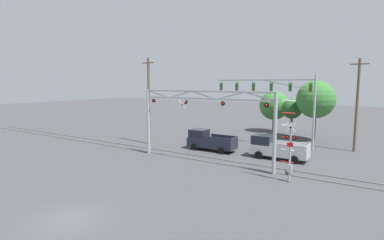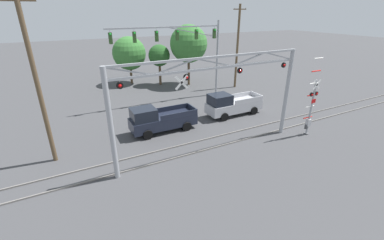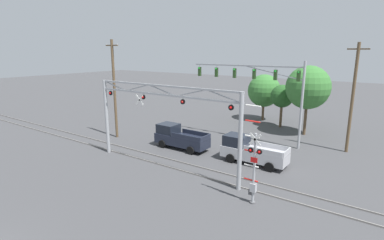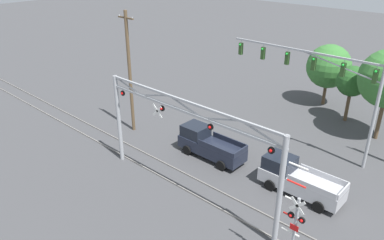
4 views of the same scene
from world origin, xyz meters
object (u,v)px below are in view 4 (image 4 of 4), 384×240
at_px(pickup_truck_lead, 208,144).
at_px(traffic_signal_span, 328,79).
at_px(crossing_signal_mast, 293,236).
at_px(utility_pole_left, 130,72).
at_px(background_tree_far_left_verge, 352,82).
at_px(crossing_gantry, 185,135).
at_px(pickup_truck_following, 297,179).
at_px(background_tree_beyond_span, 329,66).

bearing_deg(pickup_truck_lead, traffic_signal_span, 47.25).
xyz_separation_m(crossing_signal_mast, utility_pole_left, (-18.34, 5.13, 3.08)).
xyz_separation_m(pickup_truck_lead, utility_pole_left, (-7.93, -0.94, 4.33)).
xyz_separation_m(traffic_signal_span, background_tree_far_left_verge, (-0.65, 7.29, -2.24)).
xyz_separation_m(crossing_gantry, pickup_truck_lead, (-2.11, 4.83, -3.39)).
relative_size(pickup_truck_following, background_tree_beyond_span, 0.89).
xyz_separation_m(pickup_truck_lead, background_tree_beyond_span, (2.06, 16.23, 3.01)).
bearing_deg(crossing_signal_mast, utility_pole_left, 164.38).
distance_m(utility_pole_left, background_tree_far_left_verge, 19.90).
bearing_deg(background_tree_beyond_span, pickup_truck_lead, -97.22).
height_order(crossing_gantry, traffic_signal_span, traffic_signal_span).
bearing_deg(background_tree_far_left_verge, background_tree_beyond_span, 143.72).
bearing_deg(crossing_gantry, background_tree_far_left_verge, 80.09).
bearing_deg(background_tree_beyond_span, crossing_signal_mast, -69.44).
relative_size(pickup_truck_following, background_tree_far_left_verge, 1.05).
relative_size(traffic_signal_span, background_tree_far_left_verge, 2.30).
bearing_deg(crossing_signal_mast, pickup_truck_following, 115.43).
height_order(traffic_signal_span, pickup_truck_following, traffic_signal_span).
bearing_deg(pickup_truck_following, crossing_signal_mast, -64.57).
bearing_deg(utility_pole_left, pickup_truck_lead, 6.74).
height_order(crossing_signal_mast, pickup_truck_following, crossing_signal_mast).
xyz_separation_m(traffic_signal_span, pickup_truck_lead, (-6.02, -6.51, -5.06)).
relative_size(traffic_signal_span, utility_pole_left, 1.17).
xyz_separation_m(traffic_signal_span, utility_pole_left, (-13.94, -7.44, -0.73)).
distance_m(traffic_signal_span, background_tree_far_left_verge, 7.65).
bearing_deg(traffic_signal_span, crossing_signal_mast, -70.72).
relative_size(utility_pole_left, background_tree_far_left_verge, 1.97).
distance_m(crossing_gantry, utility_pole_left, 10.81).
bearing_deg(pickup_truck_lead, utility_pole_left, -173.26).
height_order(crossing_signal_mast, utility_pole_left, utility_pole_left).
relative_size(pickup_truck_lead, background_tree_beyond_span, 0.88).
height_order(crossing_signal_mast, background_tree_beyond_span, background_tree_beyond_span).
relative_size(crossing_gantry, pickup_truck_lead, 2.50).
distance_m(pickup_truck_lead, background_tree_far_left_verge, 15.07).
distance_m(traffic_signal_span, pickup_truck_lead, 10.20).
xyz_separation_m(utility_pole_left, background_tree_far_left_verge, (13.29, 14.73, -1.51)).
relative_size(traffic_signal_span, pickup_truck_following, 2.20).
bearing_deg(crossing_gantry, background_tree_beyond_span, 90.14).
bearing_deg(pickup_truck_lead, background_tree_beyond_span, 82.78).
xyz_separation_m(crossing_gantry, utility_pole_left, (-10.03, 3.90, 0.94)).
height_order(crossing_gantry, pickup_truck_lead, crossing_gantry).
relative_size(background_tree_beyond_span, background_tree_far_left_verge, 1.18).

